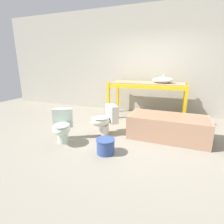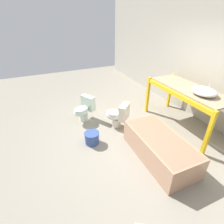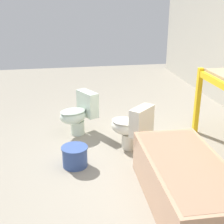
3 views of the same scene
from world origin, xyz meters
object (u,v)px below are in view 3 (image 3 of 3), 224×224
at_px(toilet_near, 79,113).
at_px(toilet_far, 131,126).
at_px(bucket_white, 75,156).
at_px(bathtub_main, 186,181).

xyz_separation_m(toilet_near, toilet_far, (0.64, 0.67, 0.00)).
bearing_deg(bucket_white, toilet_near, 172.49).
bearing_deg(toilet_far, bucket_white, -19.78).
xyz_separation_m(toilet_far, bucket_white, (0.34, -0.80, -0.20)).
distance_m(toilet_near, toilet_far, 0.93).
distance_m(toilet_far, bucket_white, 0.90).
height_order(bathtub_main, bucket_white, bathtub_main).
relative_size(bathtub_main, bucket_white, 4.81).
distance_m(toilet_near, bucket_white, 1.01).
bearing_deg(bathtub_main, toilet_far, -167.25).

